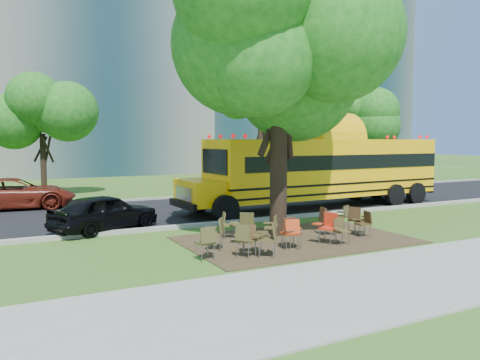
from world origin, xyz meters
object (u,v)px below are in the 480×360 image
school_bus (325,168)px  chair_6 (328,225)px  chair_4 (292,231)px  chair_7 (357,217)px  chair_1 (250,235)px  chair_10 (228,223)px  chair_0 (207,239)px  chair_8 (217,231)px  chair_3 (290,230)px  black_car (105,212)px  chair_14 (246,237)px  main_tree (279,56)px  bg_car_red (15,194)px  chair_2 (269,236)px  chair_15 (364,221)px  chair_13 (343,214)px  chair_12 (327,218)px  chair_9 (246,225)px  chair_11 (272,225)px  chair_5 (340,229)px

school_bus → chair_6: 7.95m
chair_4 → chair_7: 3.25m
chair_1 → chair_10: size_ratio=0.99×
chair_0 → chair_8: 1.13m
chair_0 → chair_7: bearing=4.0°
chair_3 → black_car: (-4.21, 5.20, 0.09)m
school_bus → chair_14: bearing=-141.2°
main_tree → bg_car_red: (-7.52, 10.37, -5.10)m
chair_14 → chair_2: bearing=42.2°
chair_15 → black_car: 8.74m
chair_1 → black_car: bearing=150.3°
chair_2 → chair_13: size_ratio=1.14×
chair_7 → chair_3: bearing=-98.2°
chair_13 → chair_8: bearing=166.0°
chair_6 → chair_14: (-3.01, -0.40, -0.02)m
main_tree → chair_4: main_tree is taller
main_tree → chair_1: (-2.03, -1.80, -5.30)m
chair_3 → chair_14: (-1.65, -0.40, 0.01)m
chair_12 → black_car: black_car is taller
chair_7 → chair_13: chair_7 is taller
chair_7 → chair_12: bearing=-127.3°
chair_10 → black_car: bearing=-117.8°
chair_12 → chair_15: 1.18m
chair_2 → chair_3: 1.21m
chair_6 → chair_9: chair_6 is taller
chair_1 → chair_14: size_ratio=0.91×
chair_2 → chair_14: 0.63m
chair_4 → bg_car_red: (-6.73, 12.37, 0.15)m
chair_15 → chair_11: bearing=81.4°
chair_0 → chair_8: bearing=48.1°
chair_5 → chair_11: chair_5 is taller
chair_7 → chair_8: 5.05m
chair_2 → chair_6: bearing=-40.0°
school_bus → chair_0: bearing=-145.8°
chair_1 → chair_12: 3.50m
chair_7 → chair_9: (-3.91, 0.50, -0.00)m
main_tree → chair_15: 5.97m
chair_0 → bg_car_red: size_ratio=0.18×
chair_5 → chair_15: size_ratio=0.95×
chair_10 → chair_13: size_ratio=1.01×
chair_3 → chair_7: bearing=-167.7°
main_tree → chair_6: size_ratio=9.87×
chair_8 → black_car: 4.96m
school_bus → chair_13: school_bus is taller
school_bus → chair_12: size_ratio=13.85×
black_car → chair_3: bearing=-165.2°
chair_2 → chair_14: (-0.60, 0.19, -0.02)m
main_tree → chair_11: (-0.59, -0.61, -5.33)m
chair_6 → school_bus: bearing=-62.2°
chair_3 → bg_car_red: bg_car_red is taller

